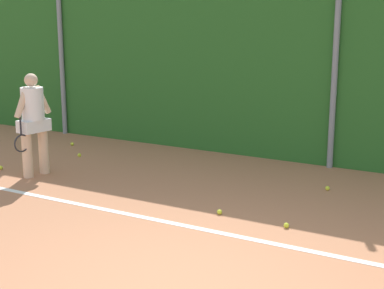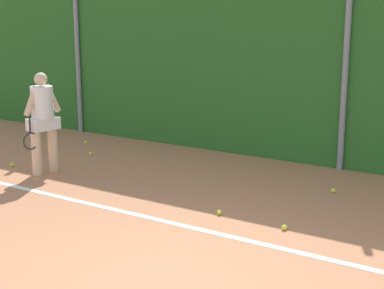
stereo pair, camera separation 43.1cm
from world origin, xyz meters
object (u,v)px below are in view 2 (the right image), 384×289
at_px(tennis_ball_7, 91,154).
at_px(tennis_ball_11, 333,191).
at_px(tennis_ball_0, 12,165).
at_px(tennis_ball_9, 219,213).
at_px(player_midcourt, 43,118).
at_px(tennis_ball_3, 86,142).
at_px(tennis_ball_10, 284,227).

relative_size(tennis_ball_7, tennis_ball_11, 1.00).
xyz_separation_m(tennis_ball_0, tennis_ball_9, (4.19, -0.18, 0.00)).
bearing_deg(tennis_ball_7, tennis_ball_11, 2.55).
bearing_deg(player_midcourt, tennis_ball_9, 94.42).
distance_m(player_midcourt, tennis_ball_7, 1.57).
relative_size(tennis_ball_3, tennis_ball_10, 1.00).
relative_size(player_midcourt, tennis_ball_9, 24.95).
height_order(tennis_ball_9, tennis_ball_10, same).
relative_size(tennis_ball_10, tennis_ball_11, 1.00).
relative_size(tennis_ball_3, tennis_ball_11, 1.00).
relative_size(player_midcourt, tennis_ball_10, 24.95).
height_order(tennis_ball_3, tennis_ball_9, same).
bearing_deg(tennis_ball_3, player_midcourt, -64.65).
bearing_deg(tennis_ball_9, tennis_ball_10, -2.36).
bearing_deg(tennis_ball_11, tennis_ball_10, -90.10).
height_order(player_midcourt, tennis_ball_7, player_midcourt).
bearing_deg(tennis_ball_3, tennis_ball_9, -26.38).
relative_size(tennis_ball_0, tennis_ball_7, 1.00).
bearing_deg(player_midcourt, tennis_ball_7, -163.37).
distance_m(player_midcourt, tennis_ball_9, 3.54).
relative_size(player_midcourt, tennis_ball_7, 24.95).
bearing_deg(tennis_ball_7, tennis_ball_10, -18.82).
distance_m(tennis_ball_3, tennis_ball_9, 4.84).
distance_m(tennis_ball_7, tennis_ball_9, 3.92).
bearing_deg(player_midcourt, tennis_ball_0, -78.40).
distance_m(tennis_ball_10, tennis_ball_11, 1.75).
xyz_separation_m(player_midcourt, tennis_ball_7, (-0.19, 1.29, -0.89)).
relative_size(tennis_ball_9, tennis_ball_11, 1.00).
xyz_separation_m(tennis_ball_9, tennis_ball_11, (0.93, 1.71, 0.00)).
bearing_deg(tennis_ball_3, tennis_ball_0, -85.73).
xyz_separation_m(player_midcourt, tennis_ball_3, (-0.91, 1.93, -0.89)).
bearing_deg(tennis_ball_7, tennis_ball_9, -22.68).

